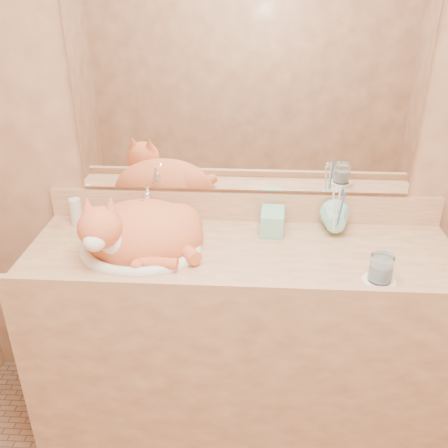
# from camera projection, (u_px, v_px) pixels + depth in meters

# --- Properties ---
(wall_back) EXTENTS (2.40, 0.02, 2.50)m
(wall_back) POSITION_uv_depth(u_px,v_px,m) (245.00, 125.00, 1.91)
(wall_back) COLOR #8E5D40
(wall_back) RESTS_ON ground
(vanity_counter) EXTENTS (1.60, 0.55, 0.85)m
(vanity_counter) POSITION_uv_depth(u_px,v_px,m) (239.00, 341.00, 2.04)
(vanity_counter) COLOR #9E6A47
(vanity_counter) RESTS_ON floor
(mirror) EXTENTS (1.30, 0.02, 0.80)m
(mirror) POSITION_uv_depth(u_px,v_px,m) (245.00, 89.00, 1.84)
(mirror) COLOR white
(mirror) RESTS_ON wall_back
(sink_basin) EXTENTS (0.47, 0.41, 0.14)m
(sink_basin) POSITION_uv_depth(u_px,v_px,m) (140.00, 235.00, 1.82)
(sink_basin) COLOR white
(sink_basin) RESTS_ON vanity_counter
(faucet) EXTENTS (0.08, 0.13, 0.18)m
(faucet) POSITION_uv_depth(u_px,v_px,m) (148.00, 210.00, 1.96)
(faucet) COLOR white
(faucet) RESTS_ON vanity_counter
(cat) EXTENTS (0.48, 0.41, 0.25)m
(cat) POSITION_uv_depth(u_px,v_px,m) (138.00, 230.00, 1.83)
(cat) COLOR #D05930
(cat) RESTS_ON sink_basin
(soap_dispenser) EXTENTS (0.10, 0.10, 0.20)m
(soap_dispenser) POSITION_uv_depth(u_px,v_px,m) (272.00, 216.00, 1.88)
(soap_dispenser) COLOR #7FCCB1
(soap_dispenser) RESTS_ON vanity_counter
(toothbrush_cup) EXTENTS (0.13, 0.13, 0.11)m
(toothbrush_cup) POSITION_uv_depth(u_px,v_px,m) (336.00, 226.00, 1.91)
(toothbrush_cup) COLOR #7FCCB1
(toothbrush_cup) RESTS_ON vanity_counter
(toothbrushes) EXTENTS (0.04, 0.04, 0.22)m
(toothbrushes) POSITION_uv_depth(u_px,v_px,m) (338.00, 209.00, 1.87)
(toothbrushes) COLOR silver
(toothbrushes) RESTS_ON toothbrush_cup
(saucer) EXTENTS (0.11, 0.11, 0.01)m
(saucer) POSITION_uv_depth(u_px,v_px,m) (379.00, 281.00, 1.66)
(saucer) COLOR white
(saucer) RESTS_ON vanity_counter
(water_glass) EXTENTS (0.08, 0.08, 0.09)m
(water_glass) POSITION_uv_depth(u_px,v_px,m) (381.00, 268.00, 1.64)
(water_glass) COLOR white
(water_glass) RESTS_ON saucer
(lotion_bottle) EXTENTS (0.05, 0.05, 0.11)m
(lotion_bottle) POSITION_uv_depth(u_px,v_px,m) (76.00, 212.00, 2.02)
(lotion_bottle) COLOR silver
(lotion_bottle) RESTS_ON vanity_counter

